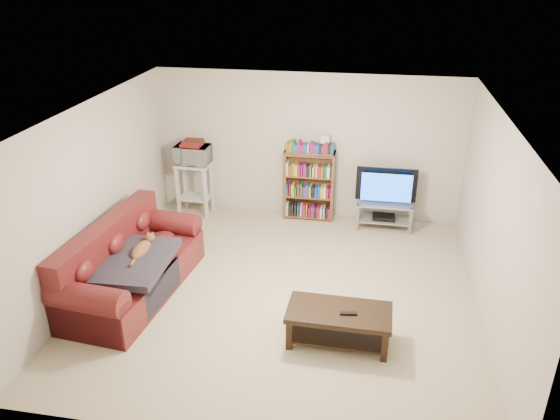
% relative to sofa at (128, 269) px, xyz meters
% --- Properties ---
extents(floor, '(5.00, 5.00, 0.00)m').
position_rel_sofa_xyz_m(floor, '(1.98, 0.32, -0.33)').
color(floor, beige).
rests_on(floor, ground).
extents(ceiling, '(5.00, 5.00, 0.00)m').
position_rel_sofa_xyz_m(ceiling, '(1.98, 0.32, 2.07)').
color(ceiling, white).
rests_on(ceiling, ground).
extents(wall_back, '(5.00, 0.00, 5.00)m').
position_rel_sofa_xyz_m(wall_back, '(1.98, 2.82, 0.87)').
color(wall_back, beige).
rests_on(wall_back, ground).
extents(wall_front, '(5.00, 0.00, 5.00)m').
position_rel_sofa_xyz_m(wall_front, '(1.98, -2.18, 0.87)').
color(wall_front, beige).
rests_on(wall_front, ground).
extents(wall_left, '(0.00, 5.00, 5.00)m').
position_rel_sofa_xyz_m(wall_left, '(-0.52, 0.32, 0.87)').
color(wall_left, beige).
rests_on(wall_left, ground).
extents(wall_right, '(0.00, 5.00, 5.00)m').
position_rel_sofa_xyz_m(wall_right, '(4.48, 0.32, 0.87)').
color(wall_right, beige).
rests_on(wall_right, ground).
extents(sofa, '(1.19, 2.33, 0.96)m').
position_rel_sofa_xyz_m(sofa, '(0.00, 0.00, 0.00)').
color(sofa, '#5D1819').
rests_on(sofa, floor).
extents(blanket, '(0.89, 1.15, 0.19)m').
position_rel_sofa_xyz_m(blanket, '(0.17, -0.17, 0.22)').
color(blanket, '#2E2A35').
rests_on(blanket, sofa).
extents(cat, '(0.31, 0.63, 0.18)m').
position_rel_sofa_xyz_m(cat, '(0.19, 0.03, 0.28)').
color(cat, brown).
rests_on(cat, sofa).
extents(coffee_table, '(1.18, 0.61, 0.43)m').
position_rel_sofa_xyz_m(coffee_table, '(2.78, -0.57, -0.04)').
color(coffee_table, black).
rests_on(coffee_table, floor).
extents(remote, '(0.20, 0.08, 0.02)m').
position_rel_sofa_xyz_m(remote, '(2.88, -0.63, 0.10)').
color(remote, black).
rests_on(remote, coffee_table).
extents(tv_stand, '(0.89, 0.40, 0.45)m').
position_rel_sofa_xyz_m(tv_stand, '(3.28, 2.46, -0.03)').
color(tv_stand, '#999EA3').
rests_on(tv_stand, floor).
extents(television, '(0.96, 0.13, 0.55)m').
position_rel_sofa_xyz_m(television, '(3.28, 2.46, 0.39)').
color(television, black).
rests_on(television, tv_stand).
extents(dvd_player, '(0.36, 0.25, 0.06)m').
position_rel_sofa_xyz_m(dvd_player, '(3.28, 2.46, -0.14)').
color(dvd_player, black).
rests_on(dvd_player, tv_stand).
extents(bookshelf, '(0.82, 0.26, 1.19)m').
position_rel_sofa_xyz_m(bookshelf, '(2.03, 2.62, 0.28)').
color(bookshelf, brown).
rests_on(bookshelf, floor).
extents(shelf_clutter, '(0.60, 0.18, 0.28)m').
position_rel_sofa_xyz_m(shelf_clutter, '(2.13, 2.64, 0.96)').
color(shelf_clutter, silver).
rests_on(shelf_clutter, bookshelf).
extents(microwave_stand, '(0.58, 0.43, 0.91)m').
position_rel_sofa_xyz_m(microwave_stand, '(0.11, 2.48, 0.25)').
color(microwave_stand, silver).
rests_on(microwave_stand, floor).
extents(microwave, '(0.57, 0.40, 0.31)m').
position_rel_sofa_xyz_m(microwave, '(0.11, 2.48, 0.73)').
color(microwave, silver).
rests_on(microwave, microwave_stand).
extents(game_boxes, '(0.34, 0.30, 0.05)m').
position_rel_sofa_xyz_m(game_boxes, '(0.11, 2.48, 0.91)').
color(game_boxes, maroon).
rests_on(game_boxes, microwave).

